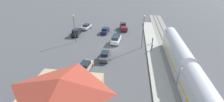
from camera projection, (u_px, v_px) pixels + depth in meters
The scene contains 15 objects.
ground_plane at pixel (114, 47), 41.17m from camera, with size 200.00×200.00×0.00m, color #4C4C4F.
railway_track at pixel (169, 49), 39.43m from camera, with size 4.80×70.00×0.30m.
platform at pixel (153, 48), 39.89m from camera, with size 3.20×46.00×0.30m.
station_building at pixel (63, 95), 20.90m from camera, with size 10.35×9.57×5.43m.
pedestrian_on_platform at pixel (152, 46), 38.18m from camera, with size 0.36×0.36×1.71m.
pedestrian_waiting_far at pixel (153, 40), 41.77m from camera, with size 0.36×0.36×1.71m.
pickup_black at pixel (76, 32), 48.23m from camera, with size 2.51×5.57×2.14m.
sedan_silver at pixel (86, 27), 53.51m from camera, with size 2.67×4.77×1.74m.
suv_white at pixel (116, 39), 42.80m from camera, with size 2.46×5.08×2.22m.
pickup_maroon at pixel (123, 27), 52.78m from camera, with size 3.06×5.69×2.14m.
sedan_tan at pixel (85, 66), 30.85m from camera, with size 2.30×4.67×1.74m.
sedan_navy at pixel (105, 30), 50.04m from camera, with size 2.24×4.65×1.74m.
sedan_charcoal at pixel (105, 55), 34.90m from camera, with size 1.89×4.52×1.74m.
light_pole_near_platform at pixel (143, 28), 38.17m from camera, with size 0.44×0.44×8.37m.
light_pole_lot_center at pixel (74, 25), 41.69m from camera, with size 0.44×0.44×7.61m.
Camera 1 is at (-4.68, 37.06, 17.35)m, focal length 25.32 mm.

